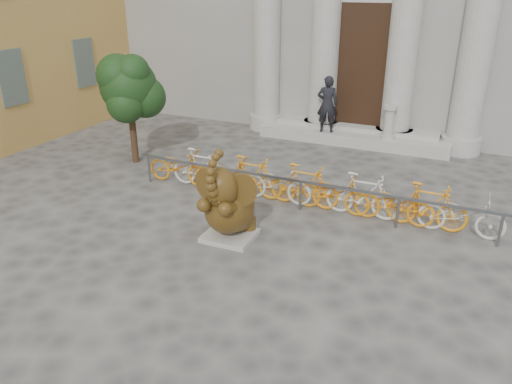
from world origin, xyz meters
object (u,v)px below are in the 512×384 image
at_px(bike_rack, 304,186).
at_px(tree, 129,88).
at_px(pedestrian, 327,104).
at_px(elephant_statue, 228,206).

distance_m(bike_rack, tree, 5.68).
bearing_deg(tree, pedestrian, 42.55).
bearing_deg(elephant_statue, pedestrian, 89.84).
height_order(bike_rack, tree, tree).
relative_size(elephant_statue, tree, 0.65).
bearing_deg(pedestrian, elephant_statue, 79.05).
xyz_separation_m(elephant_statue, pedestrian, (-0.14, 7.02, 0.52)).
bearing_deg(bike_rack, elephant_statue, -111.49).
distance_m(elephant_statue, tree, 5.61).
height_order(elephant_statue, tree, tree).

